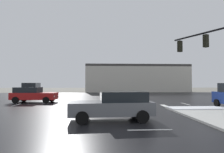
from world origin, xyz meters
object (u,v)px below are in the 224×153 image
Objects in this scene: suv_black at (32,90)px; sedan_red at (33,94)px; sedan_grey at (114,105)px; traffic_signal_mast at (218,52)px.

suv_black is 1.08× the size of sedan_red.
suv_black is 20.40m from sedan_grey.
traffic_signal_mast is at bearing -21.97° from sedan_red.
sedan_grey is at bearing -47.92° from sedan_red.
traffic_signal_mast is 1.32× the size of sedan_grey.
sedan_grey is (10.60, -17.42, -0.24)m from suv_black.
sedan_grey is at bearing -154.69° from suv_black.
sedan_red is (-15.37, 7.45, -3.37)m from traffic_signal_mast.
traffic_signal_mast is at bearing -135.43° from suv_black.
sedan_red is at bearing -55.53° from sedan_grey.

